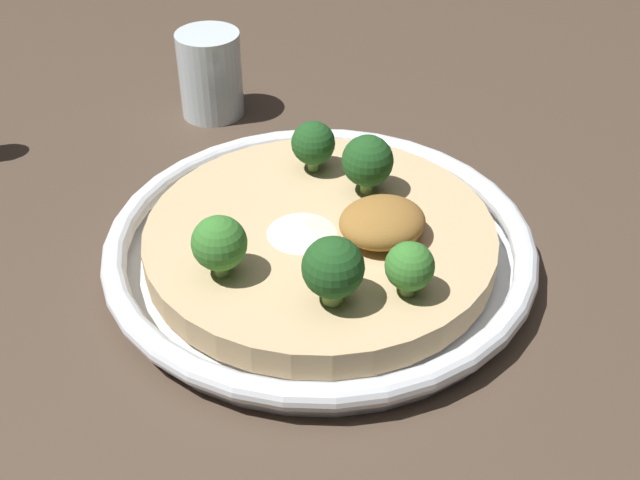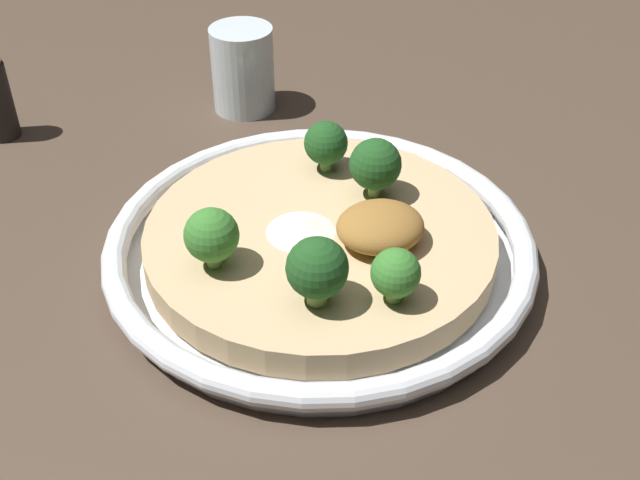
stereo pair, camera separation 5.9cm
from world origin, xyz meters
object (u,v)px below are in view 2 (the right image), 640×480
at_px(broccoli_front_right, 396,274).
at_px(drinking_glass, 243,69).
at_px(broccoli_left, 212,236).
at_px(broccoli_front, 317,269).
at_px(risotto_bowl, 320,244).
at_px(broccoli_back, 326,144).
at_px(broccoli_right, 375,165).

bearing_deg(broccoli_front_right, drinking_glass, 92.20).
bearing_deg(broccoli_left, drinking_glass, 71.76).
distance_m(broccoli_front, broccoli_front_right, 0.05).
relative_size(risotto_bowl, broccoli_front, 6.56).
distance_m(risotto_bowl, broccoli_left, 0.09).
bearing_deg(broccoli_back, broccoli_left, -140.80).
xyz_separation_m(broccoli_front_right, broccoli_back, (0.01, 0.16, 0.00)).
xyz_separation_m(broccoli_right, broccoli_back, (-0.02, 0.05, -0.00)).
xyz_separation_m(broccoli_front, broccoli_back, (0.06, 0.15, -0.00)).
xyz_separation_m(risotto_bowl, broccoli_front, (-0.03, -0.07, 0.04)).
xyz_separation_m(broccoli_back, drinking_glass, (-0.02, 0.18, -0.01)).
bearing_deg(broccoli_front_right, risotto_bowl, 102.93).
bearing_deg(broccoli_right, broccoli_back, 116.64).
relative_size(broccoli_left, broccoli_back, 1.07).
bearing_deg(risotto_bowl, broccoli_left, -167.87).
bearing_deg(drinking_glass, risotto_bowl, -91.65).
relative_size(broccoli_right, broccoli_front, 0.98).
bearing_deg(drinking_glass, broccoli_front, -95.99).
distance_m(broccoli_front, drinking_glass, 0.33).
bearing_deg(broccoli_back, drinking_glass, 97.07).
bearing_deg(risotto_bowl, broccoli_front_right, -77.07).
height_order(broccoli_right, drinking_glass, drinking_glass).
height_order(broccoli_front, drinking_glass, drinking_glass).
height_order(risotto_bowl, drinking_glass, drinking_glass).
distance_m(broccoli_right, broccoli_back, 0.05).
bearing_deg(risotto_bowl, broccoli_right, 27.12).
distance_m(broccoli_left, drinking_glass, 0.29).
height_order(broccoli_left, broccoli_back, broccoli_left).
height_order(broccoli_front, broccoli_left, broccoli_front).
bearing_deg(broccoli_right, broccoli_front_right, -105.58).
relative_size(broccoli_right, broccoli_front_right, 1.22).
bearing_deg(risotto_bowl, broccoli_back, 68.02).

